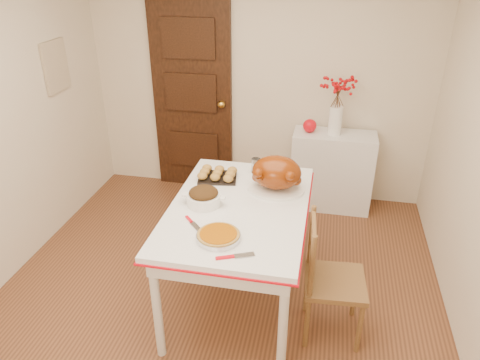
% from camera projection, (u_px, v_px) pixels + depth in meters
% --- Properties ---
extents(floor, '(3.50, 4.00, 0.00)m').
position_uv_depth(floor, '(212.00, 312.00, 3.43)').
color(floor, '#4E2D1C').
rests_on(floor, ground).
extents(wall_back, '(3.50, 0.00, 2.50)m').
position_uv_depth(wall_back, '(258.00, 80.00, 4.58)').
color(wall_back, beige).
rests_on(wall_back, ground).
extents(door_back, '(0.85, 0.06, 2.06)m').
position_uv_depth(door_back, '(192.00, 98.00, 4.78)').
color(door_back, black).
rests_on(door_back, ground).
extents(photo_board, '(0.03, 0.35, 0.45)m').
position_uv_depth(photo_board, '(56.00, 66.00, 4.08)').
color(photo_board, beige).
rests_on(photo_board, ground).
extents(sideboard, '(0.82, 0.36, 0.82)m').
position_uv_depth(sideboard, '(332.00, 171.00, 4.64)').
color(sideboard, silver).
rests_on(sideboard, floor).
extents(kitchen_table, '(0.97, 1.42, 0.85)m').
position_uv_depth(kitchen_table, '(239.00, 255.00, 3.36)').
color(kitchen_table, white).
rests_on(kitchen_table, floor).
extents(chair_oak, '(0.44, 0.44, 0.92)m').
position_uv_depth(chair_oak, '(335.00, 279.00, 3.06)').
color(chair_oak, brown).
rests_on(chair_oak, floor).
extents(berry_vase, '(0.30, 0.30, 0.58)m').
position_uv_depth(berry_vase, '(337.00, 106.00, 4.32)').
color(berry_vase, white).
rests_on(berry_vase, sideboard).
extents(apple, '(0.13, 0.13, 0.13)m').
position_uv_depth(apple, '(310.00, 126.00, 4.46)').
color(apple, red).
rests_on(apple, sideboard).
extents(turkey_platter, '(0.49, 0.42, 0.27)m').
position_uv_depth(turkey_platter, '(276.00, 174.00, 3.30)').
color(turkey_platter, '#752504').
rests_on(turkey_platter, kitchen_table).
extents(pumpkin_pie, '(0.28, 0.28, 0.06)m').
position_uv_depth(pumpkin_pie, '(218.00, 235.00, 2.80)').
color(pumpkin_pie, '#934801').
rests_on(pumpkin_pie, kitchen_table).
extents(stuffing_dish, '(0.33, 0.27, 0.12)m').
position_uv_depth(stuffing_dish, '(204.00, 197.00, 3.16)').
color(stuffing_dish, '#40250D').
rests_on(stuffing_dish, kitchen_table).
extents(rolls_tray, '(0.33, 0.28, 0.08)m').
position_uv_depth(rolls_tray, '(217.00, 174.00, 3.51)').
color(rolls_tray, '#A57933').
rests_on(rolls_tray, kitchen_table).
extents(pie_server, '(0.24, 0.15, 0.01)m').
position_uv_depth(pie_server, '(235.00, 256.00, 2.65)').
color(pie_server, silver).
rests_on(pie_server, kitchen_table).
extents(carving_knife, '(0.19, 0.20, 0.01)m').
position_uv_depth(carving_knife, '(194.00, 224.00, 2.95)').
color(carving_knife, silver).
rests_on(carving_knife, kitchen_table).
extents(drinking_glass, '(0.08, 0.08, 0.12)m').
position_uv_depth(drinking_glass, '(256.00, 166.00, 3.60)').
color(drinking_glass, white).
rests_on(drinking_glass, kitchen_table).
extents(shaker_pair, '(0.09, 0.04, 0.09)m').
position_uv_depth(shaker_pair, '(289.00, 168.00, 3.60)').
color(shaker_pair, white).
rests_on(shaker_pair, kitchen_table).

